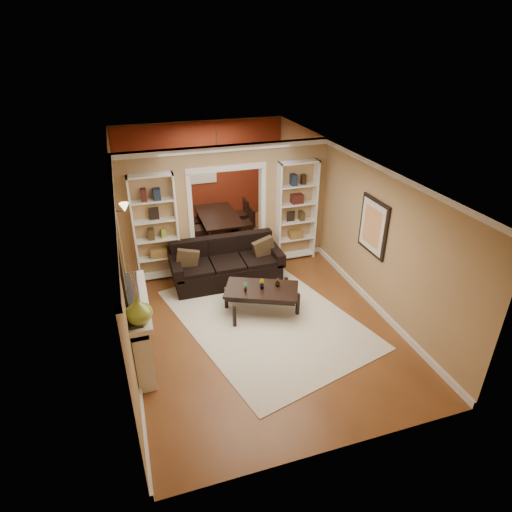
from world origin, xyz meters
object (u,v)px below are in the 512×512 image
object	(u,v)px
sofa	(227,262)
bookshelf_right	(296,212)
fireplace	(142,329)
dining_table	(220,226)
coffee_table	(262,300)
bookshelf_left	(156,229)

from	to	relation	value
sofa	bookshelf_right	xyz separation A→B (m)	(1.78, 0.58, 0.70)
fireplace	dining_table	xyz separation A→B (m)	(2.24, 4.17, -0.28)
coffee_table	fireplace	distance (m)	2.33
bookshelf_right	dining_table	bearing A→B (deg)	130.43
coffee_table	fireplace	size ratio (longest dim) A/B	0.79
fireplace	dining_table	distance (m)	4.74
bookshelf_left	bookshelf_right	xyz separation A→B (m)	(3.10, 0.00, 0.00)
bookshelf_left	bookshelf_right	world-z (taller)	same
bookshelf_left	bookshelf_right	bearing A→B (deg)	0.00
bookshelf_right	dining_table	xyz separation A→B (m)	(-1.40, 1.64, -0.85)
bookshelf_right	fireplace	world-z (taller)	bookshelf_right
sofa	fireplace	size ratio (longest dim) A/B	1.35
coffee_table	bookshelf_right	size ratio (longest dim) A/B	0.58
coffee_table	fireplace	world-z (taller)	fireplace
bookshelf_left	dining_table	distance (m)	2.51
sofa	coffee_table	xyz separation A→B (m)	(0.35, -1.28, -0.20)
coffee_table	bookshelf_left	distance (m)	2.65
coffee_table	fireplace	bearing A→B (deg)	-139.25
dining_table	coffee_table	bearing A→B (deg)	179.43
fireplace	bookshelf_left	bearing A→B (deg)	77.95
sofa	fireplace	bearing A→B (deg)	-133.68
bookshelf_right	bookshelf_left	bearing A→B (deg)	180.00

